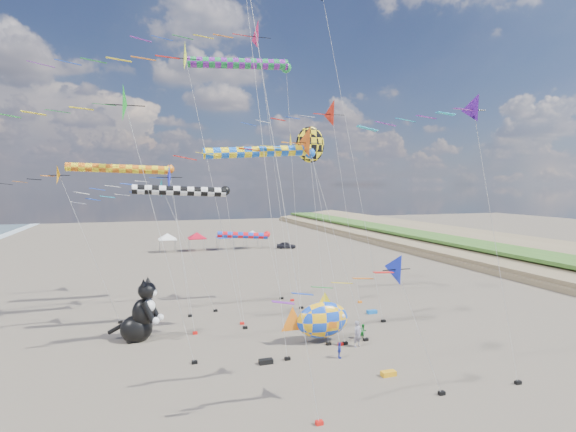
# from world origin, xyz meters

# --- Properties ---
(ground) EXTENTS (260.00, 260.00, 0.00)m
(ground) POSITION_xyz_m (0.00, 0.00, 0.00)
(ground) COLOR brown
(ground) RESTS_ON ground
(delta_kite_2) EXTENTS (10.81, 1.82, 12.27)m
(delta_kite_2) POSITION_xyz_m (-9.14, 21.27, 10.98)
(delta_kite_2) COLOR #19D2D5
(delta_kite_2) RESTS_ON ground
(delta_kite_3) EXTENTS (9.40, 1.76, 13.31)m
(delta_kite_3) POSITION_xyz_m (-16.62, 20.35, 12.06)
(delta_kite_3) COLOR orange
(delta_kite_3) RESTS_ON ground
(delta_kite_4) EXTENTS (8.47, 2.11, 13.32)m
(delta_kite_4) POSITION_xyz_m (-9.27, 15.52, 11.97)
(delta_kite_4) COLOR #1821DB
(delta_kite_4) RESTS_ON ground
(delta_kite_5) EXTENTS (13.97, 2.88, 26.88)m
(delta_kite_5) POSITION_xyz_m (-0.17, 22.62, 25.19)
(delta_kite_5) COLOR #F22252
(delta_kite_5) RESTS_ON ground
(delta_kite_6) EXTENTS (10.49, 1.61, 16.34)m
(delta_kite_6) POSITION_xyz_m (4.79, 0.74, 15.09)
(delta_kite_6) COLOR #51158E
(delta_kite_6) RESTS_ON ground
(delta_kite_7) EXTENTS (8.42, 1.73, 8.30)m
(delta_kite_7) POSITION_xyz_m (1.96, 1.02, 7.05)
(delta_kite_7) COLOR #172ACB
(delta_kite_7) RESTS_ON ground
(delta_kite_8) EXTENTS (13.73, 2.39, 22.37)m
(delta_kite_8) POSITION_xyz_m (-7.42, 16.78, 20.86)
(delta_kite_8) COLOR #E6FF25
(delta_kite_8) RESTS_ON ground
(delta_kite_9) EXTENTS (10.69, 2.55, 17.73)m
(delta_kite_9) POSITION_xyz_m (-10.71, 9.70, 16.22)
(delta_kite_9) COLOR #168C21
(delta_kite_9) RESTS_ON ground
(delta_kite_10) EXTENTS (11.26, 2.78, 19.50)m
(delta_kite_10) POSITION_xyz_m (6.34, 19.84, 17.90)
(delta_kite_10) COLOR red
(delta_kite_10) RESTS_ON ground
(delta_kite_11) EXTENTS (12.93, 2.33, 15.70)m
(delta_kite_11) POSITION_xyz_m (-0.02, 10.05, 14.24)
(delta_kite_11) COLOR #E05511
(delta_kite_11) RESTS_ON ground
(windsock_0) EXTENTS (8.56, 0.75, 11.52)m
(windsock_0) POSITION_xyz_m (-7.04, 15.59, 11.09)
(windsock_0) COLOR black
(windsock_0) RESTS_ON ground
(windsock_1) EXTENTS (9.75, 0.74, 13.31)m
(windsock_1) POSITION_xyz_m (-11.48, 20.35, 12.87)
(windsock_1) COLOR #D56312
(windsock_1) RESTS_ON ground
(windsock_2) EXTENTS (6.62, 0.64, 7.01)m
(windsock_2) POSITION_xyz_m (-0.51, 23.64, 6.62)
(windsock_2) COLOR red
(windsock_2) RESTS_ON ground
(windsock_3) EXTENTS (9.06, 0.76, 14.19)m
(windsock_3) POSITION_xyz_m (-2.34, 10.11, 13.74)
(windsock_3) COLOR blue
(windsock_3) RESTS_ON ground
(windsock_4) EXTENTS (10.32, 0.96, 22.54)m
(windsock_4) POSITION_xyz_m (-1.50, 19.71, 21.99)
(windsock_4) COLOR #18893C
(windsock_4) RESTS_ON ground
(angelfish_kite) EXTENTS (3.74, 3.02, 15.87)m
(angelfish_kite) POSITION_xyz_m (1.43, 11.79, 14.43)
(angelfish_kite) COLOR yellow
(angelfish_kite) RESTS_ON ground
(cat_inflatable) EXTENTS (3.94, 3.02, 4.76)m
(cat_inflatable) POSITION_xyz_m (-10.52, 15.48, 2.38)
(cat_inflatable) COLOR black
(cat_inflatable) RESTS_ON ground
(fish_inflatable) EXTENTS (5.31, 1.96, 3.76)m
(fish_inflatable) POSITION_xyz_m (2.18, 10.75, 1.71)
(fish_inflatable) COLOR blue
(fish_inflatable) RESTS_ON ground
(person_adult) EXTENTS (0.79, 0.63, 1.89)m
(person_adult) POSITION_xyz_m (4.28, 9.13, 0.94)
(person_adult) COLOR gray
(person_adult) RESTS_ON ground
(child_green) EXTENTS (0.63, 0.53, 1.14)m
(child_green) POSITION_xyz_m (5.44, 10.45, 0.57)
(child_green) COLOR #177825
(child_green) RESTS_ON ground
(child_blue) EXTENTS (0.58, 0.68, 1.09)m
(child_blue) POSITION_xyz_m (2.14, 7.58, 0.54)
(child_blue) COLOR #2B3BB4
(child_blue) RESTS_ON ground
(kite_bag_0) EXTENTS (0.90, 0.44, 0.30)m
(kite_bag_0) POSITION_xyz_m (3.81, 4.11, 0.15)
(kite_bag_0) COLOR orange
(kite_bag_0) RESTS_ON ground
(kite_bag_1) EXTENTS (0.90, 0.44, 0.30)m
(kite_bag_1) POSITION_xyz_m (-2.79, 8.24, 0.15)
(kite_bag_1) COLOR black
(kite_bag_1) RESTS_ON ground
(kite_bag_2) EXTENTS (0.90, 0.44, 0.30)m
(kite_bag_2) POSITION_xyz_m (9.36, 16.25, 0.15)
(kite_bag_2) COLOR blue
(kite_bag_2) RESTS_ON ground
(tent_row) EXTENTS (19.20, 4.20, 3.80)m
(tent_row) POSITION_xyz_m (1.50, 60.00, 3.15)
(tent_row) COLOR white
(tent_row) RESTS_ON ground
(parked_car) EXTENTS (3.77, 2.39, 1.19)m
(parked_car) POSITION_xyz_m (14.82, 58.00, 0.60)
(parked_car) COLOR #26262D
(parked_car) RESTS_ON ground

